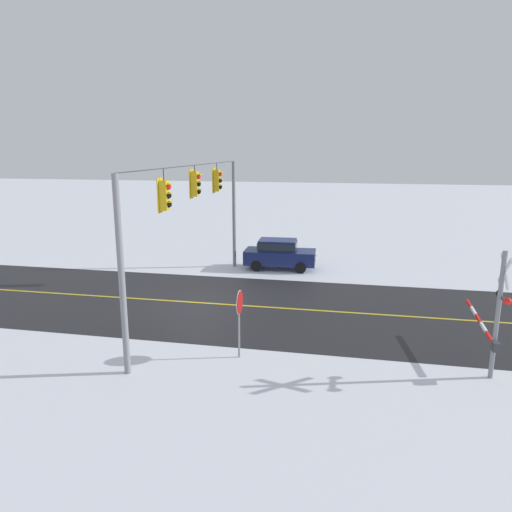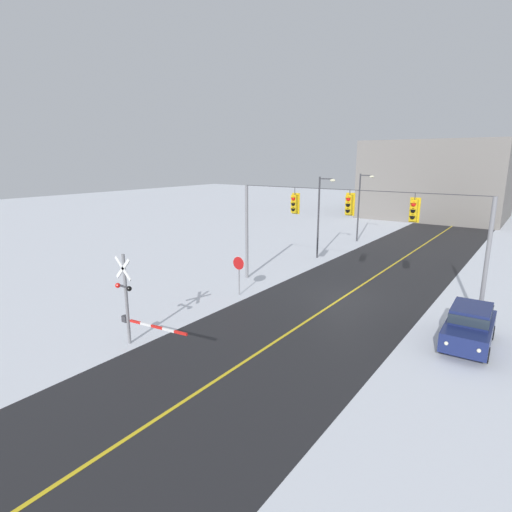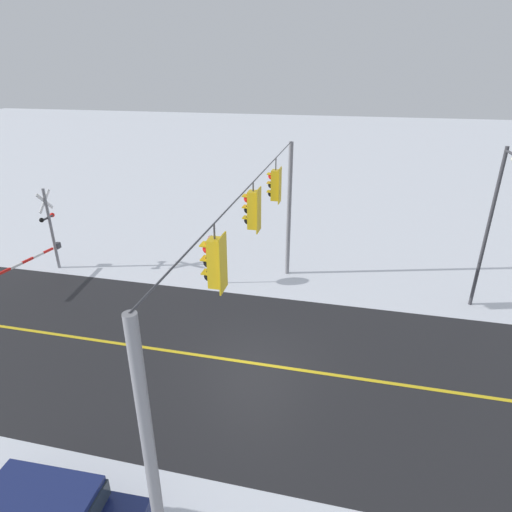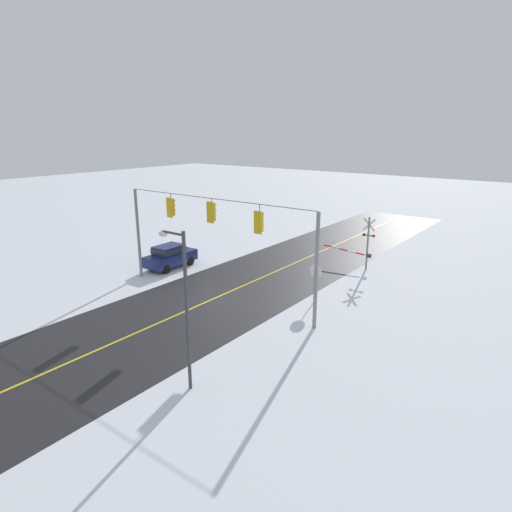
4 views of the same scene
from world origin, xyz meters
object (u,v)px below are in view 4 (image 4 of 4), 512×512
Objects in this scene: stop_sign at (315,275)px; streetlamp_near at (182,296)px; railroad_crossing at (364,243)px; parked_car_navy at (170,255)px.

streetlamp_near is (-0.39, 11.14, 2.20)m from stop_sign.
stop_sign is 11.36m from streetlamp_near.
railroad_crossing is at bearing -87.12° from stop_sign.
stop_sign is 7.94m from railroad_crossing.
stop_sign is at bearing 92.88° from railroad_crossing.
stop_sign is at bearing -88.01° from streetlamp_near.
railroad_crossing is 14.47m from parked_car_navy.
parked_car_navy is 0.65× the size of streetlamp_near.
railroad_crossing is 0.62× the size of streetlamp_near.
streetlamp_near is at bearing 92.36° from railroad_crossing.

